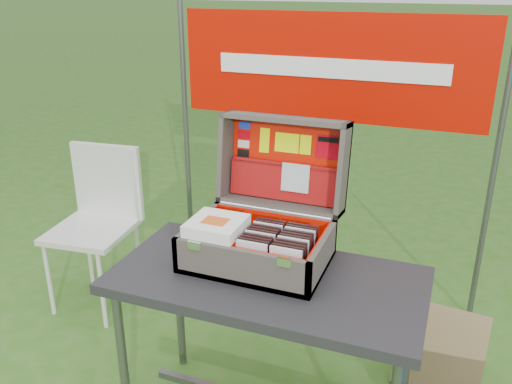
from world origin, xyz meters
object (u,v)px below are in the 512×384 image
at_px(table, 267,355).
at_px(cardboard_box, 439,351).
at_px(chair, 91,233).
at_px(suitcase, 263,197).

height_order(table, cardboard_box, table).
xyz_separation_m(table, cardboard_box, (0.63, 0.50, -0.16)).
relative_size(chair, cardboard_box, 2.26).
distance_m(chair, cardboard_box, 1.85).
bearing_deg(suitcase, chair, 162.26).
distance_m(table, chair, 1.31).
bearing_deg(chair, table, -28.66).
distance_m(suitcase, cardboard_box, 1.10).
bearing_deg(cardboard_box, chair, -174.02).
bearing_deg(table, cardboard_box, 37.82).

